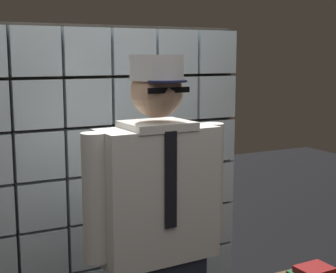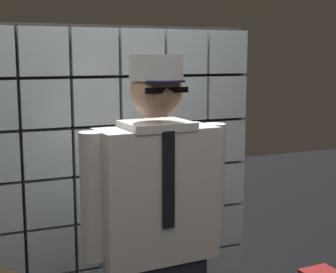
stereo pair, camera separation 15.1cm
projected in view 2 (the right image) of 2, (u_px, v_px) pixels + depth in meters
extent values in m
cube|color=silver|center=(184.00, 272.00, 3.23)|extent=(0.26, 0.08, 0.26)
cube|color=silver|center=(222.00, 265.00, 3.33)|extent=(0.26, 0.08, 0.26)
cube|color=silver|center=(51.00, 250.00, 2.86)|extent=(0.26, 0.08, 0.26)
cube|color=silver|center=(98.00, 243.00, 2.97)|extent=(0.26, 0.08, 0.26)
cube|color=silver|center=(143.00, 236.00, 3.07)|extent=(0.26, 0.08, 0.26)
cube|color=silver|center=(184.00, 230.00, 3.18)|extent=(0.26, 0.08, 0.26)
cube|color=silver|center=(223.00, 225.00, 3.29)|extent=(0.26, 0.08, 0.26)
cube|color=silver|center=(49.00, 203.00, 2.81)|extent=(0.26, 0.08, 0.26)
cube|color=silver|center=(97.00, 197.00, 2.92)|extent=(0.26, 0.08, 0.26)
cube|color=silver|center=(142.00, 192.00, 3.03)|extent=(0.26, 0.08, 0.26)
cube|color=silver|center=(184.00, 188.00, 3.14)|extent=(0.26, 0.08, 0.26)
cube|color=silver|center=(223.00, 183.00, 3.24)|extent=(0.26, 0.08, 0.26)
cube|color=silver|center=(47.00, 154.00, 2.77)|extent=(0.26, 0.08, 0.26)
cube|color=silver|center=(96.00, 150.00, 2.88)|extent=(0.26, 0.08, 0.26)
cube|color=silver|center=(142.00, 147.00, 2.99)|extent=(0.26, 0.08, 0.26)
cube|color=silver|center=(184.00, 144.00, 3.09)|extent=(0.26, 0.08, 0.26)
cube|color=silver|center=(224.00, 141.00, 3.20)|extent=(0.26, 0.08, 0.26)
cube|color=silver|center=(45.00, 103.00, 2.73)|extent=(0.26, 0.08, 0.26)
cube|color=silver|center=(95.00, 102.00, 2.83)|extent=(0.26, 0.08, 0.26)
cube|color=silver|center=(142.00, 100.00, 2.94)|extent=(0.26, 0.08, 0.26)
cube|color=silver|center=(185.00, 98.00, 3.05)|extent=(0.26, 0.08, 0.26)
cube|color=silver|center=(225.00, 97.00, 3.16)|extent=(0.26, 0.08, 0.26)
cube|color=silver|center=(43.00, 51.00, 2.68)|extent=(0.26, 0.08, 0.26)
cube|color=silver|center=(94.00, 52.00, 2.79)|extent=(0.26, 0.08, 0.26)
cube|color=silver|center=(141.00, 52.00, 2.90)|extent=(0.26, 0.08, 0.26)
cube|color=silver|center=(185.00, 52.00, 3.01)|extent=(0.26, 0.08, 0.26)
cube|color=silver|center=(226.00, 52.00, 3.11)|extent=(0.26, 0.08, 0.26)
cube|color=#38332D|center=(95.00, 195.00, 2.97)|extent=(1.97, 0.02, 1.97)
cube|color=silver|center=(157.00, 194.00, 2.28)|extent=(0.55, 0.26, 0.61)
cube|color=black|center=(169.00, 180.00, 2.15)|extent=(0.06, 0.01, 0.42)
cube|color=silver|center=(156.00, 125.00, 2.23)|extent=(0.31, 0.26, 0.04)
sphere|color=tan|center=(156.00, 91.00, 2.20)|extent=(0.23, 0.23, 0.23)
ellipsoid|color=black|center=(161.00, 102.00, 2.16)|extent=(0.15, 0.09, 0.10)
cube|color=black|center=(167.00, 90.00, 2.11)|extent=(0.20, 0.02, 0.02)
cylinder|color=#191E47|center=(165.00, 81.00, 2.12)|extent=(0.18, 0.18, 0.01)
cylinder|color=white|center=(156.00, 67.00, 2.19)|extent=(0.24, 0.24, 0.11)
cylinder|color=silver|center=(214.00, 182.00, 2.40)|extent=(0.11, 0.11, 0.56)
cylinder|color=silver|center=(93.00, 197.00, 2.14)|extent=(0.11, 0.11, 0.56)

